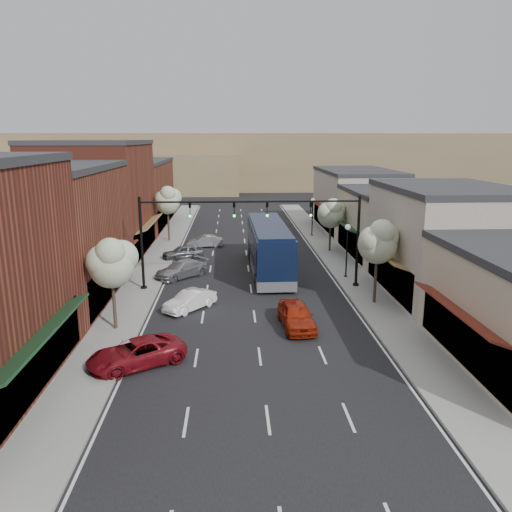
{
  "coord_description": "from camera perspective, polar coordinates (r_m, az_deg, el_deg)",
  "views": [
    {
      "loc": [
        -1.35,
        -28.05,
        11.11
      ],
      "look_at": [
        0.45,
        9.41,
        2.2
      ],
      "focal_mm": 35.0,
      "sensor_mm": 36.0,
      "label": 1
    }
  ],
  "objects": [
    {
      "name": "bldg_right_far",
      "position": [
        62.35,
        11.31,
        6.25
      ],
      "size": [
        9.14,
        16.1,
        7.4
      ],
      "color": "#B4A79A",
      "rests_on": "ground"
    },
    {
      "name": "bldg_right_midnear",
      "position": [
        37.92,
        20.72,
        1.54
      ],
      "size": [
        9.14,
        12.1,
        7.9
      ],
      "color": "#B4A79A",
      "rests_on": "ground"
    },
    {
      "name": "parked_car_c",
      "position": [
        41.04,
        -8.52,
        -1.5
      ],
      "size": [
        4.73,
        4.68,
        1.37
      ],
      "primitive_type": "imported",
      "rotation": [
        0.0,
        0.0,
        -0.8
      ],
      "color": "gray",
      "rests_on": "ground"
    },
    {
      "name": "signal_mast_left",
      "position": [
        36.87,
        -9.38,
        3.05
      ],
      "size": [
        8.22,
        0.46,
        7.0
      ],
      "color": "black",
      "rests_on": "ground"
    },
    {
      "name": "sidewalk_right",
      "position": [
        48.82,
        8.83,
        0.14
      ],
      "size": [
        2.8,
        73.0,
        0.15
      ],
      "primitive_type": "cube",
      "color": "gray",
      "rests_on": "ground"
    },
    {
      "name": "bldg_left_midfar",
      "position": [
        50.07,
        -17.76,
        6.19
      ],
      "size": [
        10.14,
        14.1,
        10.9
      ],
      "color": "brown",
      "rests_on": "ground"
    },
    {
      "name": "bldg_left_far",
      "position": [
        65.69,
        -14.15,
        6.89
      ],
      "size": [
        10.14,
        18.1,
        8.4
      ],
      "color": "brown",
      "rests_on": "ground"
    },
    {
      "name": "bldg_right_midfar",
      "position": [
        49.09,
        15.16,
        3.59
      ],
      "size": [
        9.14,
        12.1,
        6.4
      ],
      "color": "#B4AC8F",
      "rests_on": "ground"
    },
    {
      "name": "tree_right_far",
      "position": [
        49.47,
        8.6,
        4.95
      ],
      "size": [
        2.85,
        2.65,
        5.43
      ],
      "color": "#47382B",
      "rests_on": "ground"
    },
    {
      "name": "parked_car_d",
      "position": [
        47.24,
        -8.36,
        0.44
      ],
      "size": [
        4.14,
        2.81,
        1.31
      ],
      "primitive_type": "imported",
      "rotation": [
        0.0,
        0.0,
        -1.21
      ],
      "color": "#4F5156",
      "rests_on": "ground"
    },
    {
      "name": "red_hatchback",
      "position": [
        30.1,
        4.63,
        -6.77
      ],
      "size": [
        2.15,
        4.66,
        1.55
      ],
      "primitive_type": "imported",
      "rotation": [
        0.0,
        0.0,
        0.07
      ],
      "color": "#9B200B",
      "rests_on": "ground"
    },
    {
      "name": "coach_bus",
      "position": [
        42.09,
        1.48,
        1.03
      ],
      "size": [
        3.19,
        13.49,
        4.1
      ],
      "rotation": [
        0.0,
        0.0,
        0.02
      ],
      "color": "black",
      "rests_on": "ground"
    },
    {
      "name": "curb_left",
      "position": [
        48.17,
        -9.42,
        -0.06
      ],
      "size": [
        0.25,
        73.0,
        0.17
      ],
      "primitive_type": "cube",
      "color": "gray",
      "rests_on": "ground"
    },
    {
      "name": "parked_car_b",
      "position": [
        33.33,
        -7.55,
        -5.06
      ],
      "size": [
        3.52,
        3.85,
        1.28
      ],
      "primitive_type": "imported",
      "rotation": [
        0.0,
        0.0,
        -0.7
      ],
      "color": "white",
      "rests_on": "ground"
    },
    {
      "name": "sidewalk_left",
      "position": [
        48.35,
        -11.07,
        -0.08
      ],
      "size": [
        2.8,
        73.0,
        0.15
      ],
      "primitive_type": "cube",
      "color": "gray",
      "rests_on": "ground"
    },
    {
      "name": "hill_near",
      "position": [
        108.88,
        -15.5,
        9.15
      ],
      "size": [
        50.0,
        20.0,
        8.0
      ],
      "primitive_type": "cube",
      "color": "#7A6647",
      "rests_on": "ground"
    },
    {
      "name": "curb_right",
      "position": [
        48.56,
        7.22,
        0.13
      ],
      "size": [
        0.25,
        73.0,
        0.17
      ],
      "primitive_type": "cube",
      "color": "gray",
      "rests_on": "ground"
    },
    {
      "name": "tree_right_near",
      "position": [
        34.09,
        13.83,
        1.71
      ],
      "size": [
        2.85,
        2.65,
        5.95
      ],
      "color": "#47382B",
      "rests_on": "ground"
    },
    {
      "name": "parked_car_a",
      "position": [
        25.95,
        -13.53,
        -10.75
      ],
      "size": [
        5.31,
        4.43,
        1.35
      ],
      "primitive_type": "imported",
      "rotation": [
        0.0,
        0.0,
        -1.03
      ],
      "color": "maroon",
      "rests_on": "ground"
    },
    {
      "name": "parked_car_e",
      "position": [
        52.11,
        -5.91,
        1.68
      ],
      "size": [
        3.87,
        1.81,
        1.23
      ],
      "primitive_type": "imported",
      "rotation": [
        0.0,
        0.0,
        -1.43
      ],
      "color": "#9E9EA4",
      "rests_on": "ground"
    },
    {
      "name": "bldg_left_midnear",
      "position": [
        36.97,
        -23.12,
        2.23
      ],
      "size": [
        10.14,
        14.1,
        9.4
      ],
      "color": "brown",
      "rests_on": "ground"
    },
    {
      "name": "ground",
      "position": [
        30.2,
        -0.0,
        -8.22
      ],
      "size": [
        160.0,
        160.0,
        0.0
      ],
      "primitive_type": "plane",
      "color": "black",
      "rests_on": "ground"
    },
    {
      "name": "tree_left_near",
      "position": [
        29.64,
        -16.15,
        -0.61
      ],
      "size": [
        2.85,
        2.65,
        5.69
      ],
      "color": "#47382B",
      "rests_on": "ground"
    },
    {
      "name": "lamp_post_far",
      "position": [
        57.36,
        6.47,
        5.16
      ],
      "size": [
        0.44,
        0.44,
        4.44
      ],
      "color": "black",
      "rests_on": "ground"
    },
    {
      "name": "hill_far",
      "position": [
        118.16,
        -2.14,
        10.88
      ],
      "size": [
        120.0,
        30.0,
        12.0
      ],
      "primitive_type": "cube",
      "color": "#7A6647",
      "rests_on": "ground"
    },
    {
      "name": "lamp_post_near",
      "position": [
        40.44,
        10.38,
        1.58
      ],
      "size": [
        0.44,
        0.44,
        4.44
      ],
      "color": "black",
      "rests_on": "ground"
    },
    {
      "name": "signal_mast_right",
      "position": [
        37.28,
        8.07,
        3.21
      ],
      "size": [
        8.22,
        0.46,
        7.0
      ],
      "color": "black",
      "rests_on": "ground"
    },
    {
      "name": "tree_left_far",
      "position": [
        54.82,
        -10.04,
        6.35
      ],
      "size": [
        2.85,
        2.65,
        6.13
      ],
      "color": "#47382B",
      "rests_on": "ground"
    }
  ]
}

